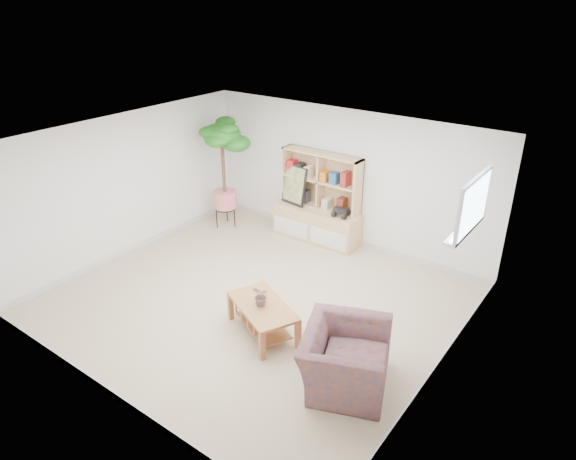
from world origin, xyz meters
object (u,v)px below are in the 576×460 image
Objects in this scene: coffee_table at (263,319)px; armchair at (345,355)px; storage_unit at (318,198)px; floor_tree at (224,175)px.

armchair reaches higher than coffee_table.
floor_tree reaches higher than storage_unit.
floor_tree is 1.90× the size of armchair.
armchair is (1.37, -0.20, 0.19)m from coffee_table.
coffee_table is 1.40m from armchair.
storage_unit is 1.48× the size of armchair.
storage_unit is at bearing 134.15° from coffee_table.
armchair is at bearing 16.63° from coffee_table.
storage_unit is 1.53× the size of coffee_table.
storage_unit is 3.00m from coffee_table.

